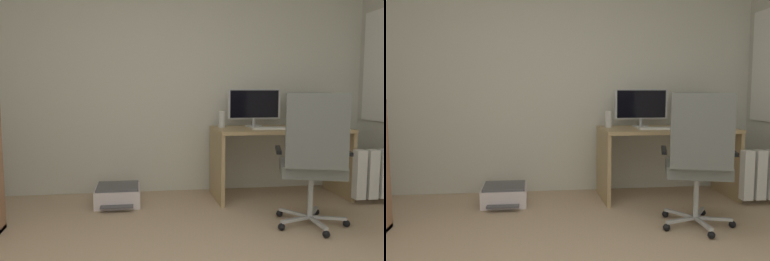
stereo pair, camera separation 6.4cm
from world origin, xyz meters
The scene contains 9 objects.
wall_back centered at (0.00, 2.57, 1.33)m, with size 4.76×0.10×2.66m, color beige.
desk centered at (1.25, 2.10, 0.54)m, with size 1.39×0.66×0.75m.
monitor_main centered at (1.02, 2.26, 0.98)m, with size 0.58×0.18×0.41m.
monitor_secondary centered at (1.64, 2.26, 0.96)m, with size 0.48×0.18×0.37m.
keyboard centered at (1.08, 1.97, 0.76)m, with size 0.34×0.13×0.02m, color silver.
computer_mouse centered at (1.38, 1.97, 0.76)m, with size 0.06×0.10×0.03m, color black.
desktop_speaker centered at (0.65, 2.22, 0.83)m, with size 0.07×0.07×0.17m, color silver.
office_chair centered at (1.17, 1.11, 0.61)m, with size 0.66×0.66×1.13m.
printer centered at (-0.44, 2.05, 0.10)m, with size 0.44×0.50×0.20m.
Camera 2 is at (-0.18, -1.89, 1.16)m, focal length 36.97 mm.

